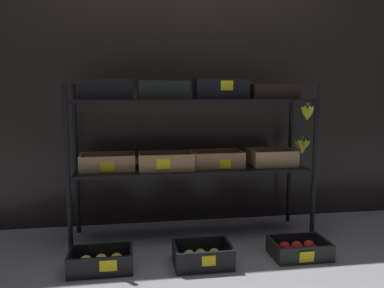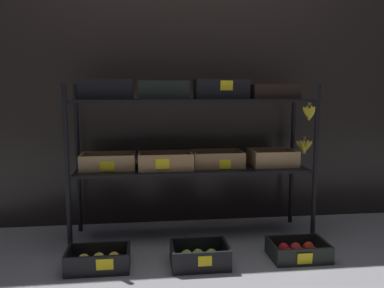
# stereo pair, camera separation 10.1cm
# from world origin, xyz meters

# --- Properties ---
(ground_plane) EXTENTS (10.00, 10.00, 0.00)m
(ground_plane) POSITION_xyz_m (0.00, 0.00, 0.00)
(ground_plane) COLOR gray
(storefront_wall) EXTENTS (4.04, 0.12, 2.35)m
(storefront_wall) POSITION_xyz_m (0.00, 0.41, 1.17)
(storefront_wall) COLOR black
(storefront_wall) RESTS_ON ground_plane
(display_rack) EXTENTS (1.77, 0.46, 1.12)m
(display_rack) POSITION_xyz_m (-0.01, 0.01, 0.76)
(display_rack) COLOR black
(display_rack) RESTS_ON ground_plane
(crate_ground_apple_gold) EXTENTS (0.37, 0.23, 0.12)m
(crate_ground_apple_gold) POSITION_xyz_m (-0.62, -0.46, 0.05)
(crate_ground_apple_gold) COLOR black
(crate_ground_apple_gold) RESTS_ON ground_plane
(crate_ground_apple_green) EXTENTS (0.35, 0.26, 0.13)m
(crate_ground_apple_green) POSITION_xyz_m (-0.01, -0.48, 0.05)
(crate_ground_apple_green) COLOR black
(crate_ground_apple_green) RESTS_ON ground_plane
(crate_ground_apple_red) EXTENTS (0.36, 0.27, 0.11)m
(crate_ground_apple_red) POSITION_xyz_m (0.62, -0.46, 0.04)
(crate_ground_apple_red) COLOR black
(crate_ground_apple_red) RESTS_ON ground_plane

